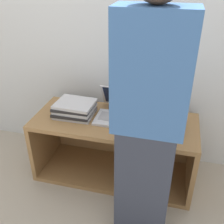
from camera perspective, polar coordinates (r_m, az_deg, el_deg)
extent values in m
plane|color=#9E9384|center=(2.27, -1.25, -17.52)|extent=(12.00, 12.00, 0.00)
cube|color=silver|center=(2.23, 3.07, 17.63)|extent=(8.00, 0.05, 2.40)
cube|color=olive|center=(2.13, 0.55, -2.17)|extent=(1.33, 0.55, 0.04)
cube|color=olive|center=(2.44, 0.49, -12.65)|extent=(1.33, 0.55, 0.04)
cube|color=olive|center=(2.48, -14.23, -5.30)|extent=(0.04, 0.55, 0.49)
cube|color=olive|center=(2.25, 17.01, -9.90)|extent=(0.04, 0.55, 0.49)
cube|color=olive|center=(2.48, 1.94, -4.27)|extent=(1.26, 0.04, 0.49)
cube|color=#B7B7BC|center=(2.11, 0.55, -1.52)|extent=(0.31, 0.25, 0.02)
cube|color=gray|center=(2.11, 0.62, -1.12)|extent=(0.25, 0.14, 0.00)
cube|color=#B7B7BC|center=(2.22, 1.72, 3.47)|extent=(0.31, 0.13, 0.22)
cube|color=black|center=(2.21, 1.70, 3.48)|extent=(0.27, 0.11, 0.19)
cube|color=#B7B7BC|center=(2.21, -8.04, -0.33)|extent=(0.31, 0.25, 0.02)
cube|color=#232326|center=(2.19, -8.33, 0.14)|extent=(0.31, 0.25, 0.02)
cube|color=#B7B7BC|center=(2.19, -8.08, 0.74)|extent=(0.31, 0.25, 0.02)
cube|color=#232326|center=(2.18, -8.33, 1.31)|extent=(0.32, 0.25, 0.02)
cube|color=#B7B7BC|center=(2.16, -8.05, 1.82)|extent=(0.32, 0.26, 0.02)
cube|color=#B7B7BC|center=(2.07, 9.78, -2.67)|extent=(0.31, 0.25, 0.02)
cube|color=gray|center=(2.06, 9.71, -2.05)|extent=(0.32, 0.26, 0.02)
cube|color=slate|center=(2.04, 9.66, -1.60)|extent=(0.32, 0.26, 0.02)
cube|color=slate|center=(2.04, 9.62, -0.98)|extent=(0.31, 0.25, 0.02)
cube|color=gray|center=(2.02, 9.67, -0.43)|extent=(0.31, 0.25, 0.02)
cube|color=gray|center=(2.02, 10.17, 0.16)|extent=(0.32, 0.26, 0.02)
cube|color=#2D3342|center=(1.78, 6.77, -15.06)|extent=(0.34, 0.20, 0.84)
cube|color=#38609E|center=(1.36, 8.63, 8.06)|extent=(0.40, 0.20, 0.66)
cylinder|color=brown|center=(1.57, 4.31, 19.99)|extent=(0.07, 0.32, 0.07)
cylinder|color=brown|center=(1.55, 16.72, 18.77)|extent=(0.07, 0.32, 0.07)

